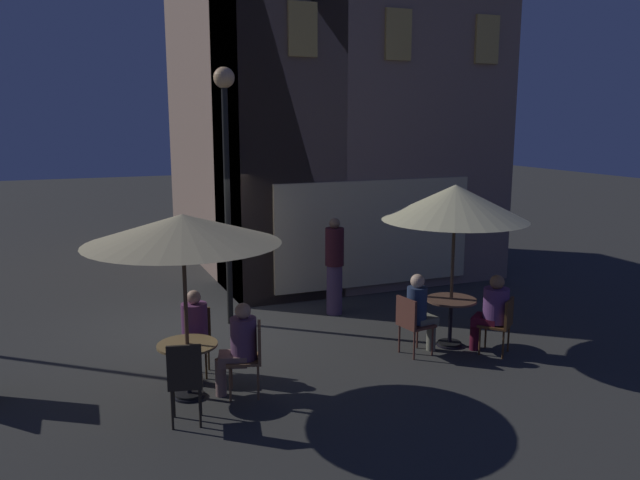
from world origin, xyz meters
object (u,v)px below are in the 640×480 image
at_px(street_lamp_near_corner, 226,144).
at_px(cafe_chair_3, 251,353).
at_px(patio_umbrella_0, 455,203).
at_px(patron_seated_3, 194,328).
at_px(cafe_chair_4, 196,335).
at_px(cafe_chair_1, 501,321).
at_px(patron_seated_2, 239,344).
at_px(patio_umbrella_1, 183,230).
at_px(cafe_chair_2, 185,377).
at_px(cafe_table_0, 451,311).
at_px(patron_standing_4, 334,266).
at_px(patron_seated_1, 492,308).
at_px(cafe_table_1, 188,358).
at_px(patron_seated_0, 420,309).
at_px(cafe_chair_0, 411,320).

xyz_separation_m(street_lamp_near_corner, cafe_chair_3, (-0.47, -2.94, -2.51)).
height_order(patio_umbrella_0, patron_seated_3, patio_umbrella_0).
bearing_deg(cafe_chair_4, cafe_chair_1, 95.31).
bearing_deg(patron_seated_2, patio_umbrella_1, -0.00).
distance_m(patio_umbrella_0, patron_seated_3, 4.22).
relative_size(cafe_chair_3, patron_seated_3, 0.77).
distance_m(street_lamp_near_corner, cafe_chair_2, 4.50).
distance_m(cafe_table_0, cafe_chair_4, 3.89).
relative_size(patio_umbrella_0, patron_standing_4, 1.43).
relative_size(cafe_chair_1, cafe_chair_4, 0.95).
bearing_deg(cafe_table_0, patron_seated_1, -50.98).
relative_size(patio_umbrella_0, cafe_chair_1, 2.91).
height_order(cafe_table_1, patron_seated_0, patron_seated_0).
bearing_deg(cafe_table_0, patron_standing_4, 114.56).
height_order(cafe_table_0, patron_seated_0, patron_seated_0).
height_order(patio_umbrella_1, patron_seated_1, patio_umbrella_1).
bearing_deg(patio_umbrella_1, patio_umbrella_0, 4.71).
distance_m(patio_umbrella_1, cafe_chair_4, 1.81).
distance_m(street_lamp_near_corner, patron_seated_0, 4.12).
xyz_separation_m(patio_umbrella_1, patron_seated_2, (0.62, -0.19, -1.47)).
relative_size(street_lamp_near_corner, cafe_chair_3, 4.63).
xyz_separation_m(patron_seated_2, patron_standing_4, (2.50, 2.73, 0.20)).
distance_m(cafe_table_0, cafe_table_1, 4.14).
bearing_deg(patio_umbrella_1, patron_seated_3, 71.43).
height_order(cafe_table_0, cafe_chair_0, cafe_chair_0).
height_order(cafe_table_1, patio_umbrella_0, patio_umbrella_0).
bearing_deg(street_lamp_near_corner, patio_umbrella_1, -114.43).
bearing_deg(patron_standing_4, cafe_table_0, -72.33).
xyz_separation_m(patron_seated_3, patron_standing_4, (2.91, 1.91, 0.20)).
distance_m(street_lamp_near_corner, cafe_chair_3, 3.90).
bearing_deg(patio_umbrella_0, cafe_table_1, -175.29).
relative_size(cafe_chair_2, cafe_chair_4, 1.10).
bearing_deg(cafe_chair_0, patron_seated_3, 163.39).
xyz_separation_m(cafe_table_0, cafe_chair_2, (-4.30, -1.12, 0.04)).
bearing_deg(street_lamp_near_corner, cafe_chair_2, -111.95).
bearing_deg(patio_umbrella_0, cafe_chair_0, -170.89).
relative_size(cafe_chair_0, cafe_chair_1, 1.03).
relative_size(street_lamp_near_corner, patron_seated_1, 3.54).
xyz_separation_m(cafe_chair_4, patron_seated_0, (3.25, -0.52, 0.15)).
height_order(cafe_table_0, cafe_chair_2, cafe_chair_2).
bearing_deg(patio_umbrella_0, patron_seated_0, -170.89).
bearing_deg(street_lamp_near_corner, cafe_chair_0, -49.65).
relative_size(cafe_table_0, patron_seated_2, 0.64).
bearing_deg(cafe_chair_3, cafe_table_1, 0.00).
bearing_deg(cafe_table_0, patron_seated_0, -170.89).
distance_m(patron_seated_0, patron_seated_1, 1.09).
bearing_deg(street_lamp_near_corner, patron_seated_2, -101.92).
distance_m(patron_seated_0, patron_seated_2, 2.92).
distance_m(cafe_chair_4, patron_standing_4, 3.39).
relative_size(cafe_table_1, patron_standing_4, 0.43).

